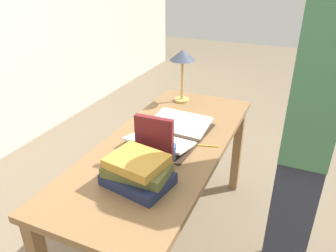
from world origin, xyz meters
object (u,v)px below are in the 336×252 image
person_reader (305,142)px  book_standing_upright (154,141)px  open_book (170,133)px  coffee_mug (168,152)px  reading_lamp (182,60)px  book_stack_tall (138,172)px  pencil (206,146)px

person_reader → book_standing_upright: bearing=-70.7°
book_standing_upright → person_reader: bearing=-73.0°
open_book → book_standing_upright: size_ratio=2.11×
book_standing_upright → coffee_mug: bearing=-46.1°
open_book → reading_lamp: bearing=18.5°
book_stack_tall → open_book: bearing=5.7°
book_stack_tall → person_reader: size_ratio=0.18×
open_book → person_reader: person_reader is taller
book_standing_upright → person_reader: size_ratio=0.14×
pencil → coffee_mug: bearing=147.1°
reading_lamp → pencil: 0.72m
open_book → coffee_mug: size_ratio=4.84×
reading_lamp → person_reader: bearing=-124.3°
book_standing_upright → reading_lamp: 0.85m
open_book → pencil: 0.22m
reading_lamp → pencil: bearing=-146.8°
open_book → coffee_mug: (-0.23, -0.09, 0.02)m
reading_lamp → book_standing_upright: bearing=-167.6°
coffee_mug → pencil: bearing=-32.9°
book_stack_tall → pencil: 0.48m
book_standing_upright → reading_lamp: bearing=10.0°
book_standing_upright → person_reader: (0.23, -0.67, 0.02)m
book_standing_upright → person_reader: person_reader is taller
coffee_mug → pencil: (0.20, -0.13, -0.04)m
person_reader → open_book: bearing=-94.1°
book_standing_upright → coffee_mug: book_standing_upright is taller
book_stack_tall → reading_lamp: (1.00, 0.19, 0.23)m
book_stack_tall → pencil: size_ratio=2.28×
open_book → reading_lamp: reading_lamp is taller
coffee_mug → open_book: bearing=20.8°
book_stack_tall → coffee_mug: book_stack_tall is taller
open_book → book_stack_tall: size_ratio=1.64×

